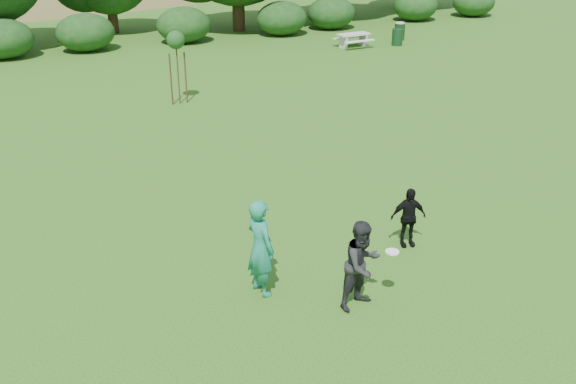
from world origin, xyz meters
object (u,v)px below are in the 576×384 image
at_px(sapling, 176,42).
at_px(trash_can_lidded, 400,30).
at_px(player_grey, 362,265).
at_px(player_black, 408,217).
at_px(trash_can_near, 397,37).
at_px(player_teal, 260,247).
at_px(picnic_table, 353,38).

relative_size(sapling, trash_can_lidded, 2.71).
relative_size(player_grey, trash_can_lidded, 1.74).
bearing_deg(player_grey, sapling, 72.11).
bearing_deg(player_black, player_grey, -129.68).
xyz_separation_m(trash_can_near, trash_can_lidded, (1.05, 1.17, 0.09)).
relative_size(player_teal, sapling, 0.72).
bearing_deg(trash_can_near, player_black, -126.56).
bearing_deg(sapling, picnic_table, 25.62).
height_order(sapling, picnic_table, sapling).
bearing_deg(player_teal, player_black, -95.99).
relative_size(player_grey, player_black, 1.28).
xyz_separation_m(player_grey, player_black, (2.31, 1.52, -0.20)).
relative_size(player_black, trash_can_lidded, 1.36).
distance_m(player_teal, picnic_table, 24.61).
relative_size(player_teal, picnic_table, 1.14).
distance_m(player_teal, player_black, 3.85).
bearing_deg(player_teal, trash_can_lidded, -51.69).
relative_size(picnic_table, trash_can_lidded, 1.71).
xyz_separation_m(player_black, trash_can_near, (13.77, 18.57, -0.26)).
relative_size(trash_can_near, trash_can_lidded, 0.86).
distance_m(player_black, picnic_table, 22.30).
bearing_deg(picnic_table, player_teal, -127.93).
distance_m(player_black, trash_can_lidded, 24.69).
xyz_separation_m(picnic_table, trash_can_lidded, (3.53, 0.51, 0.02)).
height_order(sapling, trash_can_lidded, sapling).
distance_m(player_teal, sapling, 14.06).
height_order(trash_can_near, sapling, sapling).
bearing_deg(sapling, player_black, -86.89).
distance_m(trash_can_near, picnic_table, 2.57).
distance_m(sapling, picnic_table, 13.47).
xyz_separation_m(player_black, picnic_table, (11.29, 19.23, -0.20)).
relative_size(player_teal, trash_can_lidded, 1.96).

